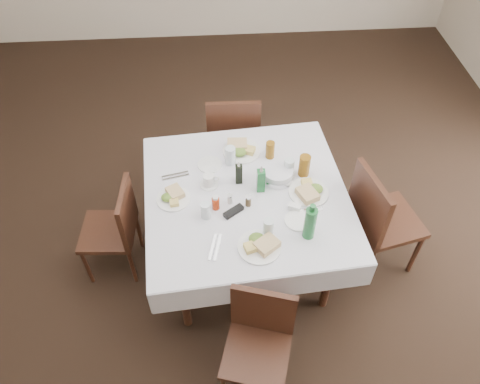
{
  "coord_description": "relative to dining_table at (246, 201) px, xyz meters",
  "views": [
    {
      "loc": [
        -0.07,
        -2.24,
        3.14
      ],
      "look_at": [
        0.08,
        -0.09,
        0.8
      ],
      "focal_mm": 35.0,
      "sensor_mm": 36.0,
      "label": 1
    }
  ],
  "objects": [
    {
      "name": "ground_plane",
      "position": [
        -0.13,
        0.07,
        -0.69
      ],
      "size": [
        7.0,
        7.0,
        0.0
      ],
      "primitive_type": "plane",
      "color": "black"
    },
    {
      "name": "room_shell",
      "position": [
        -0.13,
        0.07,
        1.03
      ],
      "size": [
        6.04,
        7.04,
        2.8
      ],
      "color": "beige",
      "rests_on": "ground"
    },
    {
      "name": "dining_table",
      "position": [
        0.0,
        0.0,
        0.0
      ],
      "size": [
        1.5,
        1.5,
        0.76
      ],
      "color": "black",
      "rests_on": "ground"
    },
    {
      "name": "chair_north",
      "position": [
        -0.04,
        0.92,
        -0.16
      ],
      "size": [
        0.45,
        0.45,
        0.93
      ],
      "color": "black",
      "rests_on": "ground"
    },
    {
      "name": "chair_south",
      "position": [
        0.01,
        -0.91,
        -0.21
      ],
      "size": [
        0.49,
        0.49,
        0.83
      ],
      "color": "black",
      "rests_on": "ground"
    },
    {
      "name": "chair_east",
      "position": [
        0.95,
        -0.09,
        -0.14
      ],
      "size": [
        0.55,
        0.55,
        0.96
      ],
      "color": "black",
      "rests_on": "ground"
    },
    {
      "name": "chair_west",
      "position": [
        -0.94,
        0.02,
        -0.21
      ],
      "size": [
        0.42,
        0.42,
        0.83
      ],
      "color": "black",
      "rests_on": "ground"
    },
    {
      "name": "meal_north",
      "position": [
        -0.01,
        0.43,
        0.1
      ],
      "size": [
        0.28,
        0.28,
        0.06
      ],
      "color": "white",
      "rests_on": "dining_table"
    },
    {
      "name": "meal_south",
      "position": [
        0.05,
        -0.46,
        0.1
      ],
      "size": [
        0.27,
        0.27,
        0.06
      ],
      "color": "white",
      "rests_on": "dining_table"
    },
    {
      "name": "meal_east",
      "position": [
        0.43,
        -0.03,
        0.1
      ],
      "size": [
        0.28,
        0.28,
        0.06
      ],
      "color": "white",
      "rests_on": "dining_table"
    },
    {
      "name": "meal_west",
      "position": [
        -0.5,
        -0.01,
        0.1
      ],
      "size": [
        0.23,
        0.23,
        0.05
      ],
      "color": "white",
      "rests_on": "dining_table"
    },
    {
      "name": "side_plate_a",
      "position": [
        -0.24,
        0.3,
        0.08
      ],
      "size": [
        0.18,
        0.18,
        0.01
      ],
      "color": "white",
      "rests_on": "dining_table"
    },
    {
      "name": "side_plate_b",
      "position": [
        0.32,
        -0.27,
        0.08
      ],
      "size": [
        0.18,
        0.18,
        0.01
      ],
      "color": "white",
      "rests_on": "dining_table"
    },
    {
      "name": "water_n",
      "position": [
        -0.09,
        0.32,
        0.15
      ],
      "size": [
        0.08,
        0.08,
        0.14
      ],
      "color": "silver",
      "rests_on": "dining_table"
    },
    {
      "name": "water_s",
      "position": [
        0.11,
        -0.35,
        0.14
      ],
      "size": [
        0.07,
        0.07,
        0.12
      ],
      "color": "silver",
      "rests_on": "dining_table"
    },
    {
      "name": "water_e",
      "position": [
        0.32,
        0.18,
        0.14
      ],
      "size": [
        0.07,
        0.07,
        0.13
      ],
      "color": "silver",
      "rests_on": "dining_table"
    },
    {
      "name": "water_w",
      "position": [
        -0.28,
        -0.19,
        0.14
      ],
      "size": [
        0.07,
        0.07,
        0.12
      ],
      "color": "silver",
      "rests_on": "dining_table"
    },
    {
      "name": "iced_tea_a",
      "position": [
        0.2,
        0.36,
        0.14
      ],
      "size": [
        0.07,
        0.07,
        0.14
      ],
      "color": "brown",
      "rests_on": "dining_table"
    },
    {
      "name": "iced_tea_b",
      "position": [
        0.42,
        0.16,
        0.16
      ],
      "size": [
        0.08,
        0.08,
        0.17
      ],
      "color": "brown",
      "rests_on": "dining_table"
    },
    {
      "name": "bread_basket",
      "position": [
        0.23,
        0.14,
        0.11
      ],
      "size": [
        0.24,
        0.24,
        0.08
      ],
      "color": "silver",
      "rests_on": "dining_table"
    },
    {
      "name": "oil_cruet_dark",
      "position": [
        -0.04,
        0.12,
        0.16
      ],
      "size": [
        0.05,
        0.05,
        0.2
      ],
      "color": "black",
      "rests_on": "dining_table"
    },
    {
      "name": "oil_cruet_green",
      "position": [
        0.1,
        0.03,
        0.17
      ],
      "size": [
        0.05,
        0.05,
        0.23
      ],
      "color": "#1D6A30",
      "rests_on": "dining_table"
    },
    {
      "name": "ketchup_bottle",
      "position": [
        -0.21,
        -0.12,
        0.13
      ],
      "size": [
        0.05,
        0.05,
        0.11
      ],
      "color": "#A52707",
      "rests_on": "dining_table"
    },
    {
      "name": "salt_shaker",
      "position": [
        -0.12,
        -0.08,
        0.12
      ],
      "size": [
        0.03,
        0.03,
        0.08
      ],
      "color": "white",
      "rests_on": "dining_table"
    },
    {
      "name": "pepper_shaker",
      "position": [
        0.0,
        -0.11,
        0.12
      ],
      "size": [
        0.04,
        0.04,
        0.09
      ],
      "color": "#45331B",
      "rests_on": "dining_table"
    },
    {
      "name": "coffee_mug",
      "position": [
        -0.25,
        0.1,
        0.12
      ],
      "size": [
        0.14,
        0.13,
        0.09
      ],
      "color": "white",
      "rests_on": "dining_table"
    },
    {
      "name": "sunglasses",
      "position": [
        -0.1,
        -0.17,
        0.09
      ],
      "size": [
        0.15,
        0.12,
        0.03
      ],
      "color": "black",
      "rests_on": "dining_table"
    },
    {
      "name": "green_bottle",
      "position": [
        0.36,
        -0.39,
        0.2
      ],
      "size": [
        0.08,
        0.08,
        0.29
      ],
      "color": "#1D6A30",
      "rests_on": "dining_table"
    },
    {
      "name": "sugar_caddy",
      "position": [
        0.31,
        -0.16,
        0.1
      ],
      "size": [
        0.09,
        0.08,
        0.04
      ],
      "color": "white",
      "rests_on": "dining_table"
    },
    {
      "name": "cutlery_n",
      "position": [
        0.2,
        0.42,
        0.08
      ],
      "size": [
        0.07,
        0.16,
        0.01
      ],
      "color": "silver",
      "rests_on": "dining_table"
    },
    {
      "name": "cutlery_s",
      "position": [
        -0.23,
        -0.44,
        0.08
      ],
      "size": [
        0.09,
        0.21,
        0.01
      ],
      "color": "silver",
      "rests_on": "dining_table"
    },
    {
      "name": "cutlery_e",
      "position": [
        0.41,
        -0.19,
        0.08
      ],
      "size": [
        0.18,
        0.08,
        0.01
      ],
      "color": "silver",
      "rests_on": "dining_table"
    },
    {
      "name": "cutlery_w",
      "position": [
        -0.49,
        0.2,
        0.08
      ],
      "size": [
        0.2,
        0.09,
        0.01
      ],
      "color": "silver",
      "rests_on": "dining_table"
    }
  ]
}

